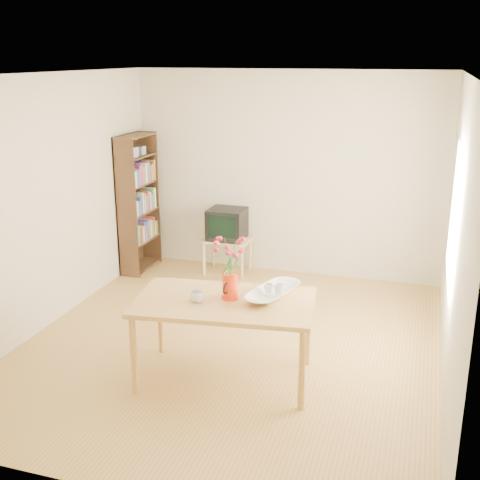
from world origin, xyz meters
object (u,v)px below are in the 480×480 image
(pitcher, at_px, (230,287))
(bowl, at_px, (273,274))
(table, at_px, (225,308))
(mug, at_px, (197,297))
(television, at_px, (227,223))

(pitcher, xyz_separation_m, bowl, (0.34, 0.15, 0.10))
(table, distance_m, mug, 0.27)
(pitcher, relative_size, mug, 1.94)
(table, relative_size, pitcher, 7.08)
(bowl, relative_size, television, 0.93)
(table, relative_size, television, 3.52)
(pitcher, distance_m, mug, 0.30)
(bowl, bearing_deg, table, -151.12)
(pitcher, xyz_separation_m, mug, (-0.25, -0.16, -0.06))
(mug, height_order, bowl, bowl)
(table, height_order, mug, mug)
(pitcher, relative_size, bowl, 0.53)
(table, bearing_deg, television, 100.66)
(table, distance_m, bowl, 0.51)
(pitcher, height_order, mug, pitcher)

